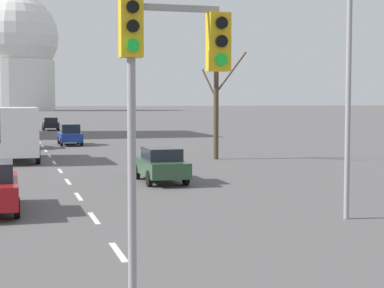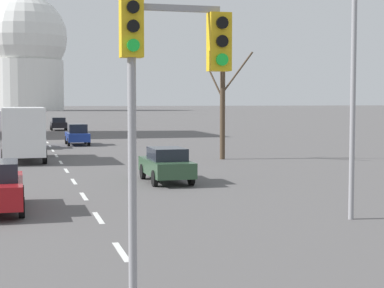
{
  "view_description": "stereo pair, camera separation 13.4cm",
  "coord_description": "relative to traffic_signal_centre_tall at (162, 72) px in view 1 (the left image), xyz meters",
  "views": [
    {
      "loc": [
        -2.38,
        -3.64,
        3.55
      ],
      "look_at": [
        0.32,
        5.89,
        2.87
      ],
      "focal_mm": 60.0,
      "sensor_mm": 36.0,
      "label": 1
    },
    {
      "loc": [
        -2.25,
        -3.68,
        3.55
      ],
      "look_at": [
        0.32,
        5.89,
        2.87
      ],
      "focal_mm": 60.0,
      "sensor_mm": 36.0,
      "label": 2
    }
  ],
  "objects": [
    {
      "name": "traffic_signal_centre_tall",
      "position": [
        0.0,
        0.0,
        0.0
      ],
      "size": [
        1.83,
        0.34,
        5.29
      ],
      "color": "gray",
      "rests_on": "ground_plane"
    },
    {
      "name": "lane_stripe_6",
      "position": [
        0.0,
        22.53,
        -4.0
      ],
      "size": [
        0.16,
        2.0,
        0.01
      ],
      "primitive_type": "cube",
      "color": "silver",
      "rests_on": "ground_plane"
    },
    {
      "name": "sedan_near_left",
      "position": [
        3.87,
        16.78,
        -3.22
      ],
      "size": [
        1.74,
        4.24,
        1.51
      ],
      "color": "#2D4C33",
      "rests_on": "ground_plane"
    },
    {
      "name": "sedan_far_left",
      "position": [
        2.23,
        67.41,
        -3.23
      ],
      "size": [
        1.87,
        4.04,
        1.52
      ],
      "color": "black",
      "rests_on": "ground_plane"
    },
    {
      "name": "lane_stripe_10",
      "position": [
        0.0,
        40.53,
        -4.0
      ],
      "size": [
        0.16,
        2.0,
        0.01
      ],
      "primitive_type": "cube",
      "color": "silver",
      "rests_on": "ground_plane"
    },
    {
      "name": "capitol_dome",
      "position": [
        0.0,
        219.79,
        15.93
      ],
      "size": [
        28.97,
        28.97,
        40.92
      ],
      "color": "silver",
      "rests_on": "ground_plane"
    },
    {
      "name": "sedan_mid_centre",
      "position": [
        -1.58,
        38.74,
        -3.13
      ],
      "size": [
        1.94,
        3.92,
        1.75
      ],
      "color": "silver",
      "rests_on": "ground_plane"
    },
    {
      "name": "sedan_far_right",
      "position": [
        2.18,
        41.31,
        -3.17
      ],
      "size": [
        1.73,
        4.33,
        1.68
      ],
      "color": "navy",
      "rests_on": "ground_plane"
    },
    {
      "name": "bare_tree_right_near",
      "position": [
        9.55,
        26.44,
        -0.63
      ],
      "size": [
        2.36,
        2.9,
        6.65
      ],
      "color": "#473828",
      "rests_on": "ground_plane"
    },
    {
      "name": "lane_stripe_3",
      "position": [
        0.0,
        9.03,
        -4.0
      ],
      "size": [
        0.16,
        2.0,
        0.01
      ],
      "primitive_type": "cube",
      "color": "silver",
      "rests_on": "ground_plane"
    },
    {
      "name": "lane_stripe_7",
      "position": [
        0.0,
        27.03,
        -4.0
      ],
      "size": [
        0.16,
        2.0,
        0.01
      ],
      "primitive_type": "cube",
      "color": "silver",
      "rests_on": "ground_plane"
    },
    {
      "name": "lane_stripe_12",
      "position": [
        0.0,
        49.53,
        -4.0
      ],
      "size": [
        0.16,
        2.0,
        0.01
      ],
      "primitive_type": "cube",
      "color": "silver",
      "rests_on": "ground_plane"
    },
    {
      "name": "lane_stripe_5",
      "position": [
        0.0,
        18.03,
        -4.0
      ],
      "size": [
        0.16,
        2.0,
        0.01
      ],
      "primitive_type": "cube",
      "color": "silver",
      "rests_on": "ground_plane"
    },
    {
      "name": "lane_stripe_2",
      "position": [
        0.0,
        4.53,
        -4.0
      ],
      "size": [
        0.16,
        2.0,
        0.01
      ],
      "primitive_type": "cube",
      "color": "silver",
      "rests_on": "ground_plane"
    },
    {
      "name": "lane_stripe_9",
      "position": [
        0.0,
        36.03,
        -4.0
      ],
      "size": [
        0.16,
        2.0,
        0.01
      ],
      "primitive_type": "cube",
      "color": "silver",
      "rests_on": "ground_plane"
    },
    {
      "name": "lane_stripe_8",
      "position": [
        0.0,
        31.53,
        -4.0
      ],
      "size": [
        0.16,
        2.0,
        0.01
      ],
      "primitive_type": "cube",
      "color": "silver",
      "rests_on": "ground_plane"
    },
    {
      "name": "lane_stripe_11",
      "position": [
        0.0,
        45.03,
        -4.0
      ],
      "size": [
        0.16,
        2.0,
        0.01
      ],
      "primitive_type": "cube",
      "color": "silver",
      "rests_on": "ground_plane"
    },
    {
      "name": "delivery_truck",
      "position": [
        -2.02,
        28.66,
        -2.31
      ],
      "size": [
        2.44,
        7.2,
        3.14
      ],
      "color": "#333842",
      "rests_on": "ground_plane"
    },
    {
      "name": "street_lamp_right",
      "position": [
        6.75,
        6.86,
        0.69
      ],
      "size": [
        2.62,
        0.36,
        7.47
      ],
      "color": "gray",
      "rests_on": "ground_plane"
    },
    {
      "name": "lane_stripe_4",
      "position": [
        0.0,
        13.53,
        -4.0
      ],
      "size": [
        0.16,
        2.0,
        0.01
      ],
      "primitive_type": "cube",
      "color": "silver",
      "rests_on": "ground_plane"
    }
  ]
}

